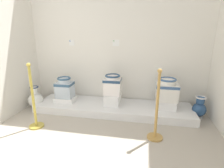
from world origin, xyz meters
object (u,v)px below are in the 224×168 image
stanchion_post_near_right (156,117)px  plinth_block_central_ornate (113,99)px  plinth_block_rightmost (166,104)px  antique_toilet_slender_white (65,87)px  stanchion_post_near_left (34,107)px  antique_toilet_central_ornate (113,84)px  info_placard_second (116,43)px  plinth_block_slender_white (66,99)px  antique_toilet_rightmost (167,89)px  info_placard_first (72,43)px  decorative_vase_spare (36,99)px  decorative_vase_corner (199,108)px

stanchion_post_near_right → plinth_block_central_ornate: bearing=134.2°
plinth_block_rightmost → stanchion_post_near_right: stanchion_post_near_right is taller
antique_toilet_slender_white → stanchion_post_near_left: bearing=-100.7°
antique_toilet_central_ornate → plinth_block_central_ornate: bearing=180.0°
info_placard_second → stanchion_post_near_left: size_ratio=0.12×
stanchion_post_near_right → info_placard_second: bearing=123.7°
plinth_block_slender_white → antique_toilet_rightmost: (1.96, 0.06, 0.31)m
plinth_block_rightmost → info_placard_first: bearing=169.6°
antique_toilet_central_ornate → plinth_block_rightmost: 1.05m
decorative_vase_spare → decorative_vase_corner: bearing=2.7°
stanchion_post_near_left → plinth_block_slender_white: bearing=79.3°
antique_toilet_slender_white → antique_toilet_central_ornate: (0.96, 0.03, 0.11)m
plinth_block_slender_white → info_placard_second: bearing=23.3°
stanchion_post_near_left → antique_toilet_slender_white: bearing=79.3°
plinth_block_slender_white → stanchion_post_near_right: size_ratio=0.38×
plinth_block_slender_white → plinth_block_rightmost: (1.96, 0.06, 0.03)m
plinth_block_central_ornate → info_placard_second: info_placard_second is taller
antique_toilet_slender_white → antique_toilet_central_ornate: 0.97m
stanchion_post_near_left → stanchion_post_near_right: (1.90, 0.03, -0.01)m
info_placard_second → decorative_vase_corner: (1.59, -0.37, -1.11)m
antique_toilet_slender_white → decorative_vase_corner: antique_toilet_slender_white is taller
plinth_block_rightmost → decorative_vase_corner: (0.58, -0.01, -0.03)m
antique_toilet_rightmost → decorative_vase_corner: antique_toilet_rightmost is taller
plinth_block_slender_white → decorative_vase_spare: bearing=-170.2°
plinth_block_central_ornate → decorative_vase_corner: bearing=0.4°
plinth_block_rightmost → antique_toilet_slender_white: bearing=-178.3°
plinth_block_central_ornate → plinth_block_rightmost: (1.00, 0.02, -0.03)m
info_placard_second → decorative_vase_spare: info_placard_second is taller
decorative_vase_spare → decorative_vase_corner: 3.15m
antique_toilet_slender_white → info_placard_second: info_placard_second is taller
plinth_block_central_ornate → antique_toilet_central_ornate: antique_toilet_central_ornate is taller
antique_toilet_rightmost → stanchion_post_near_left: 2.28m
antique_toilet_rightmost → stanchion_post_near_left: size_ratio=0.39×
antique_toilet_slender_white → antique_toilet_rightmost: 1.96m
antique_toilet_central_ornate → stanchion_post_near_right: (0.78, -0.81, -0.21)m
decorative_vase_spare → plinth_block_rightmost: bearing=3.6°
info_placard_first → decorative_vase_spare: 1.37m
antique_toilet_slender_white → plinth_block_central_ornate: size_ratio=1.14×
plinth_block_slender_white → decorative_vase_corner: (2.54, 0.05, -0.01)m
antique_toilet_central_ornate → decorative_vase_corner: antique_toilet_central_ornate is taller
stanchion_post_near_right → plinth_block_rightmost: bearing=75.5°
decorative_vase_spare → stanchion_post_near_left: bearing=-57.0°
decorative_vase_spare → decorative_vase_corner: size_ratio=1.12×
plinth_block_rightmost → decorative_vase_spare: 2.57m
plinth_block_rightmost → info_placard_second: (-1.00, 0.35, 1.07)m
plinth_block_slender_white → stanchion_post_near_right: (1.74, -0.77, 0.15)m
antique_toilet_rightmost → info_placard_first: bearing=169.6°
antique_toilet_central_ornate → stanchion_post_near_right: bearing=-45.8°
plinth_block_slender_white → antique_toilet_central_ornate: antique_toilet_central_ornate is taller
decorative_vase_spare → decorative_vase_corner: (3.15, 0.15, -0.00)m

